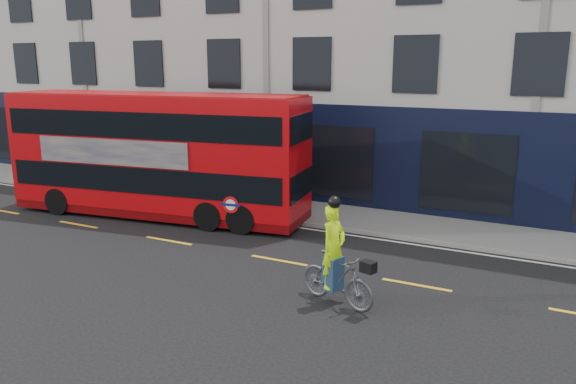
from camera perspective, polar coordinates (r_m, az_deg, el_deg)
The scene contains 8 objects.
ground at distance 17.35m, azimuth -15.13°, elevation -6.18°, with size 120.00×120.00×0.00m, color black.
pavement at distance 22.33m, azimuth -3.97°, elevation -1.26°, with size 60.00×3.00×0.12m, color slate.
kerb at distance 21.10m, azimuth -6.06°, elevation -2.15°, with size 60.00×0.12×0.13m, color gray.
building_terrace at distance 27.41m, azimuth 3.03°, elevation 17.08°, with size 50.00×10.07×15.00m.
road_edge_line at distance 20.88m, azimuth -6.51°, elevation -2.50°, with size 58.00×0.10×0.01m, color silver.
lane_dashes at distance 18.42m, azimuth -12.01°, elevation -4.86°, with size 58.00×0.12×0.01m, color gold, non-canonical shape.
bus at distance 21.00m, azimuth -13.11°, elevation 3.76°, with size 11.37×4.02×4.49m.
cyclist at distance 13.28m, azimuth 4.89°, elevation -7.78°, with size 2.18×1.17×2.61m.
Camera 1 is at (11.19, -12.01, 5.61)m, focal length 35.00 mm.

